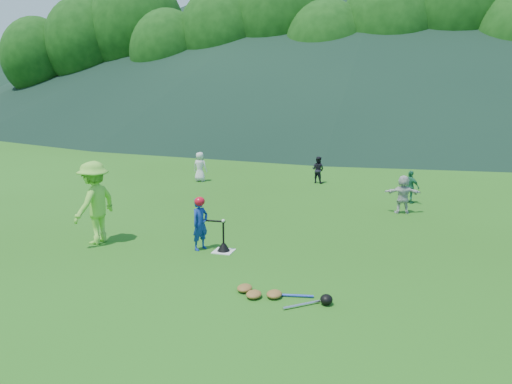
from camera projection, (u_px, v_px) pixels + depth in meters
The scene contains 15 objects.
ground at pixel (224, 252), 11.52m from camera, with size 120.00×120.00×0.00m, color #225413.
home_plate at pixel (224, 251), 11.52m from camera, with size 0.45×0.45×0.02m, color silver.
baseball at pixel (223, 221), 11.37m from camera, with size 0.08×0.08×0.08m, color white.
batter_child at pixel (200, 224), 11.56m from camera, with size 0.45×0.29×1.23m, color navy.
adult_coach at pixel (95, 203), 11.98m from camera, with size 1.29×0.74×2.00m, color #7ACE3C.
fielder_a at pixel (200, 167), 19.88m from camera, with size 0.57×0.37×1.17m, color silver.
fielder_b at pixel (318, 170), 19.54m from camera, with size 0.51×0.40×1.05m, color black.
fielder_c at pixel (410, 187), 16.16m from camera, with size 0.63×0.26×1.08m, color #216F48.
fielder_d at pixel (403, 194), 14.89m from camera, with size 1.08×0.34×1.16m, color #BBBBBB.
batting_tee at pixel (224, 246), 11.49m from camera, with size 0.30×0.30×0.68m.
batter_gear at pixel (201, 203), 11.45m from camera, with size 0.73×0.26×0.59m.
equipment_pile at pixel (274, 294), 9.00m from camera, with size 1.80×0.75×0.19m.
outfield_fence at pixel (357, 127), 37.50m from camera, with size 70.07×0.08×1.33m.
tree_line at pixel (371, 31), 41.31m from camera, with size 70.04×11.40×14.82m.
distant_hills at pixel (350, 20), 86.96m from camera, with size 155.00×140.00×32.00m.
Camera 1 is at (4.00, -10.25, 3.76)m, focal length 35.00 mm.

